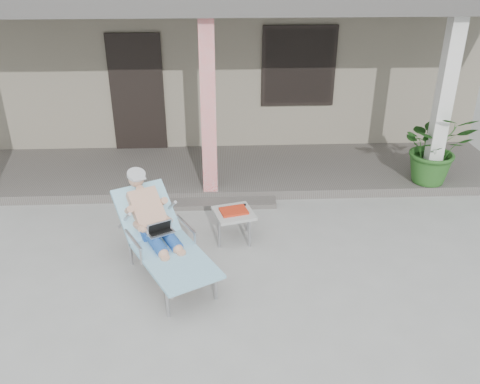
{
  "coord_description": "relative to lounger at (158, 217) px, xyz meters",
  "views": [
    {
      "loc": [
        0.12,
        -5.06,
        3.67
      ],
      "look_at": [
        0.39,
        0.6,
        0.85
      ],
      "focal_mm": 38.0,
      "sensor_mm": 36.0,
      "label": 1
    }
  ],
  "objects": [
    {
      "name": "house",
      "position": [
        0.6,
        6.27,
        0.94
      ],
      "size": [
        10.4,
        5.4,
        3.3
      ],
      "color": "gray",
      "rests_on": "ground"
    },
    {
      "name": "porch_step",
      "position": [
        0.6,
        1.63,
        -0.69
      ],
      "size": [
        2.0,
        0.3,
        0.07
      ],
      "primitive_type": "cube",
      "color": "#605B56",
      "rests_on": "ground"
    },
    {
      "name": "porch_overhang",
      "position": [
        0.6,
        2.72,
        2.06
      ],
      "size": [
        10.0,
        2.3,
        2.85
      ],
      "color": "silver",
      "rests_on": "porch_deck"
    },
    {
      "name": "porch_deck",
      "position": [
        0.6,
        2.78,
        -0.65
      ],
      "size": [
        10.0,
        2.0,
        0.15
      ],
      "primitive_type": "cube",
      "color": "#605B56",
      "rests_on": "ground"
    },
    {
      "name": "side_table",
      "position": [
        0.92,
        0.65,
        -0.35
      ],
      "size": [
        0.61,
        0.61,
        0.45
      ],
      "rotation": [
        0.0,
        0.0,
        0.26
      ],
      "color": "#AEAFAA",
      "rests_on": "ground"
    },
    {
      "name": "potted_palm",
      "position": [
        4.17,
        2.03,
        0.01
      ],
      "size": [
        1.17,
        1.04,
        1.18
      ],
      "primitive_type": "imported",
      "rotation": [
        0.0,
        0.0,
        -0.12
      ],
      "color": "#26591E",
      "rests_on": "porch_deck"
    },
    {
      "name": "lounger",
      "position": [
        0.0,
        0.0,
        0.0
      ],
      "size": [
        1.43,
        1.86,
        1.18
      ],
      "rotation": [
        0.0,
        0.0,
        0.49
      ],
      "color": "#B7B7BC",
      "rests_on": "ground"
    },
    {
      "name": "ground",
      "position": [
        0.6,
        -0.22,
        -0.73
      ],
      "size": [
        60.0,
        60.0,
        0.0
      ],
      "primitive_type": "plane",
      "color": "#9E9E99",
      "rests_on": "ground"
    }
  ]
}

